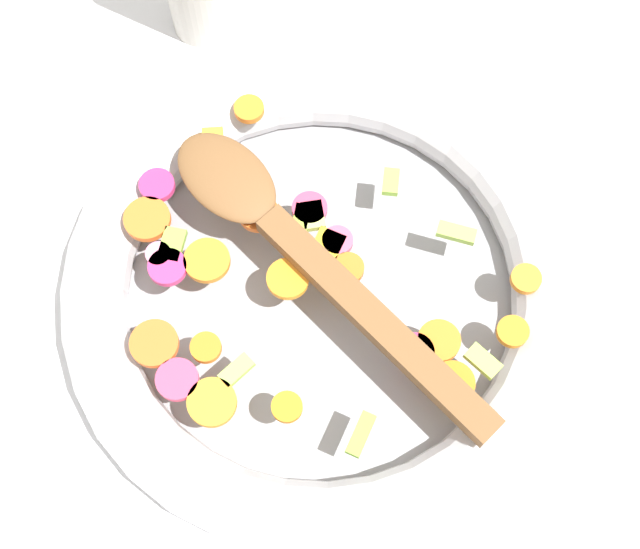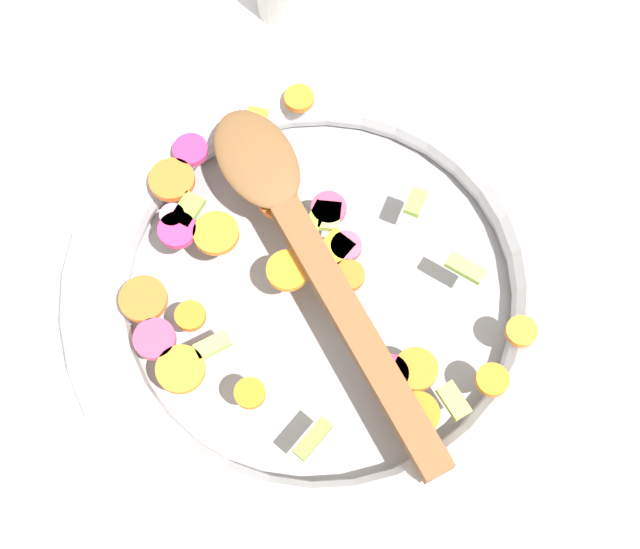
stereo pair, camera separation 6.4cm
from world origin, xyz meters
name	(u,v)px [view 1 (the left image)]	position (x,y,z in m)	size (l,w,h in m)	color
ground_plane	(320,298)	(0.00, 0.00, 0.00)	(4.00, 4.00, 0.00)	silver
skillet	(320,288)	(0.00, 0.00, 0.02)	(0.39, 0.39, 0.05)	gray
chopped_vegetables	(281,285)	(0.00, 0.03, 0.05)	(0.30, 0.29, 0.01)	orange
wooden_spoon	(297,245)	(0.02, 0.01, 0.06)	(0.31, 0.14, 0.01)	brown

